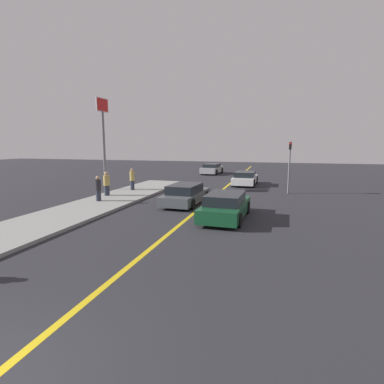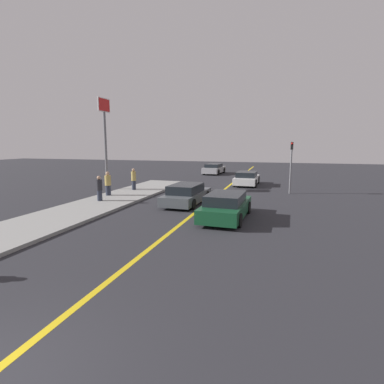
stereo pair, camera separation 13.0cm
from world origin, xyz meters
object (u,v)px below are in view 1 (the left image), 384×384
object	(u,v)px
car_ahead_center	(186,194)
car_far_distant	(245,178)
pedestrian_mid_group	(98,189)
traffic_light	(289,162)
pedestrian_by_sign	(132,179)
car_parked_left_lot	(212,169)
car_near_right_lane	(226,206)
pedestrian_far_standing	(107,184)
roadside_sign	(103,127)

from	to	relation	value
car_ahead_center	car_far_distant	distance (m)	10.11
pedestrian_mid_group	traffic_light	world-z (taller)	traffic_light
car_ahead_center	pedestrian_by_sign	xyz separation A→B (m)	(-5.40, 3.44, 0.38)
car_parked_left_lot	traffic_light	bearing A→B (deg)	-53.80
car_near_right_lane	pedestrian_by_sign	size ratio (longest dim) A/B	2.81
car_far_distant	pedestrian_mid_group	xyz separation A→B (m)	(-7.93, -11.08, 0.32)
car_near_right_lane	pedestrian_by_sign	distance (m)	10.60
car_far_distant	pedestrian_by_sign	distance (m)	10.22
car_ahead_center	car_parked_left_lot	size ratio (longest dim) A/B	1.01
car_parked_left_lot	pedestrian_mid_group	distance (m)	20.55
car_ahead_center	traffic_light	size ratio (longest dim) A/B	1.26
pedestrian_far_standing	car_ahead_center	bearing A→B (deg)	-6.12
car_parked_left_lot	car_near_right_lane	bearing A→B (deg)	-73.24
car_far_distant	roadside_sign	distance (m)	12.92
pedestrian_mid_group	pedestrian_far_standing	world-z (taller)	pedestrian_far_standing
car_parked_left_lot	roadside_sign	xyz separation A→B (m)	(-5.20, -15.79, 4.37)
car_parked_left_lot	traffic_light	xyz separation A→B (m)	(8.66, -13.20, 1.73)
pedestrian_mid_group	pedestrian_far_standing	distance (m)	2.04
car_parked_left_lot	traffic_light	distance (m)	15.88
car_parked_left_lot	pedestrian_by_sign	distance (m)	15.88
car_far_distant	car_parked_left_lot	size ratio (longest dim) A/B	0.95
car_ahead_center	car_far_distant	bearing A→B (deg)	77.01
car_parked_left_lot	pedestrian_far_standing	world-z (taller)	pedestrian_far_standing
pedestrian_mid_group	pedestrian_far_standing	size ratio (longest dim) A/B	0.95
car_far_distant	car_parked_left_lot	xyz separation A→B (m)	(-5.05, 9.27, 0.02)
car_ahead_center	roadside_sign	world-z (taller)	roadside_sign
car_near_right_lane	pedestrian_by_sign	xyz separation A→B (m)	(-8.40, 6.45, 0.35)
pedestrian_by_sign	traffic_light	bearing A→B (deg)	11.67
car_far_distant	roadside_sign	xyz separation A→B (m)	(-10.25, -6.52, 4.39)
car_far_distant	car_parked_left_lot	bearing A→B (deg)	119.46
car_ahead_center	traffic_light	distance (m)	8.72
car_near_right_lane	car_far_distant	world-z (taller)	car_near_right_lane
car_parked_left_lot	pedestrian_far_standing	xyz separation A→B (m)	(-3.49, -18.40, 0.33)
car_near_right_lane	car_ahead_center	bearing A→B (deg)	136.74
pedestrian_by_sign	car_near_right_lane	bearing A→B (deg)	-37.55
pedestrian_far_standing	traffic_light	xyz separation A→B (m)	(12.15, 5.20, 1.40)
pedestrian_mid_group	roadside_sign	size ratio (longest dim) A/B	0.22
pedestrian_mid_group	car_far_distant	bearing A→B (deg)	54.40
traffic_light	car_ahead_center	bearing A→B (deg)	-136.86
pedestrian_by_sign	roadside_sign	size ratio (longest dim) A/B	0.23
car_ahead_center	car_parked_left_lot	xyz separation A→B (m)	(-2.43, 19.03, 0.03)
pedestrian_by_sign	pedestrian_mid_group	bearing A→B (deg)	-88.97
car_near_right_lane	car_ahead_center	xyz separation A→B (m)	(-3.00, 3.02, -0.03)
pedestrian_far_standing	roadside_sign	size ratio (longest dim) A/B	0.23
car_ahead_center	traffic_light	bearing A→B (deg)	45.15
car_ahead_center	pedestrian_mid_group	size ratio (longest dim) A/B	3.07
car_ahead_center	car_parked_left_lot	distance (m)	19.19
car_parked_left_lot	traffic_light	world-z (taller)	traffic_light
pedestrian_by_sign	car_parked_left_lot	bearing A→B (deg)	79.21
pedestrian_far_standing	pedestrian_by_sign	xyz separation A→B (m)	(0.52, 2.80, 0.02)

